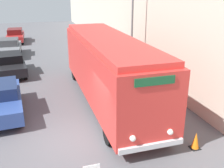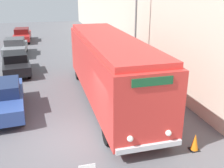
# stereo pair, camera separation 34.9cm
# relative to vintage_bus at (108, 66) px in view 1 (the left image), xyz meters

# --- Properties ---
(ground_plane) EXTENTS (80.00, 80.00, 0.00)m
(ground_plane) POSITION_rel_vintage_bus_xyz_m (-2.52, -3.47, -1.94)
(ground_plane) COLOR #56565B
(building_wall_right) EXTENTS (0.30, 60.00, 6.79)m
(building_wall_right) POSITION_rel_vintage_bus_xyz_m (3.82, 6.53, 1.45)
(building_wall_right) COLOR beige
(building_wall_right) RESTS_ON ground_plane
(vintage_bus) EXTENTS (2.58, 11.02, 3.48)m
(vintage_bus) POSITION_rel_vintage_bus_xyz_m (0.00, 0.00, 0.00)
(vintage_bus) COLOR black
(vintage_bus) RESTS_ON ground_plane
(streetlamp) EXTENTS (0.36, 0.36, 7.06)m
(streetlamp) POSITION_rel_vintage_bus_xyz_m (2.60, 3.30, 2.57)
(streetlamp) COLOR #595E60
(streetlamp) RESTS_ON ground_plane
(parked_car_near) EXTENTS (2.04, 4.61, 1.55)m
(parked_car_near) POSITION_rel_vintage_bus_xyz_m (-5.30, -0.03, -1.16)
(parked_car_near) COLOR black
(parked_car_near) RESTS_ON ground_plane
(parked_car_mid) EXTENTS (2.20, 4.42, 1.49)m
(parked_car_mid) POSITION_rel_vintage_bus_xyz_m (-5.19, 6.40, -1.18)
(parked_car_mid) COLOR black
(parked_car_mid) RESTS_ON ground_plane
(parked_car_far) EXTENTS (1.97, 4.21, 1.53)m
(parked_car_far) POSITION_rel_vintage_bus_xyz_m (-5.65, 12.13, -1.16)
(parked_car_far) COLOR black
(parked_car_far) RESTS_ON ground_plane
(parked_car_distant) EXTENTS (1.83, 4.74, 1.48)m
(parked_car_distant) POSITION_rel_vintage_bus_xyz_m (-5.37, 18.68, -1.18)
(parked_car_distant) COLOR black
(parked_car_distant) RESTS_ON ground_plane
(traffic_cone) EXTENTS (0.36, 0.36, 0.68)m
(traffic_cone) POSITION_rel_vintage_bus_xyz_m (1.94, -5.31, -1.61)
(traffic_cone) COLOR black
(traffic_cone) RESTS_ON ground_plane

